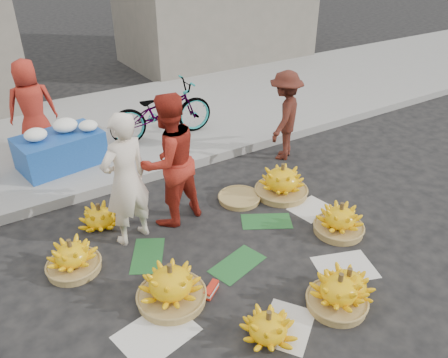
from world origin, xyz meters
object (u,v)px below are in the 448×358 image
banana_bunch_0 (171,285)px  vendor_cream (126,180)px  bicycle (161,111)px  flower_table (60,148)px  banana_bunch_4 (340,220)px

banana_bunch_0 → vendor_cream: 1.36m
bicycle → flower_table: bearing=98.1°
banana_bunch_4 → flower_table: flower_table is taller
banana_bunch_0 → bicycle: size_ratio=0.38×
vendor_cream → bicycle: vendor_cream is taller
banana_bunch_4 → bicycle: 3.70m
flower_table → bicycle: 1.80m
banana_bunch_0 → vendor_cream: vendor_cream is taller
banana_bunch_0 → vendor_cream: bearing=86.7°
banana_bunch_0 → vendor_cream: size_ratio=0.42×
banana_bunch_0 → flower_table: (-0.17, 3.41, 0.21)m
vendor_cream → banana_bunch_4: bearing=136.3°
vendor_cream → bicycle: (1.54, 2.32, -0.22)m
bicycle → banana_bunch_0: bearing=159.7°
banana_bunch_0 → bicycle: (1.61, 3.53, 0.40)m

